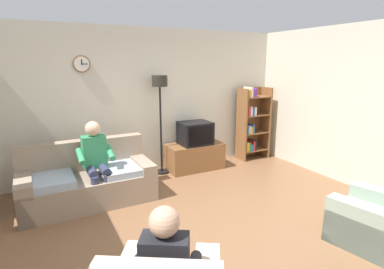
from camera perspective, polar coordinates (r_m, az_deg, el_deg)
The scene contains 11 objects.
ground_plane at distance 4.00m, azimuth 5.43°, elevation -17.95°, with size 12.00×12.00×0.00m, color brown.
back_wall_assembly at distance 5.87m, azimuth -8.43°, elevation 6.15°, with size 6.20×0.17×2.70m.
right_wall at distance 5.58m, azimuth 31.45°, elevation 3.94°, with size 0.12×5.80×2.70m, color beige.
couch at distance 4.91m, azimuth -18.95°, elevation -8.43°, with size 1.92×0.92×0.90m.
tv_stand at distance 6.05m, azimuth 0.48°, elevation -4.10°, with size 1.10×0.56×0.51m.
tv at distance 5.91m, azimuth 0.60°, elevation 0.25°, with size 0.60×0.49×0.44m.
bookshelf at distance 6.74m, azimuth 11.01°, elevation 2.22°, with size 0.68×0.36×1.58m.
floor_lamp at distance 5.62m, azimuth -6.01°, elevation 6.92°, with size 0.28×0.28×1.85m.
armchair_near_bookshelf at distance 4.22m, azimuth 31.79°, elevation -13.82°, with size 0.96×1.02×0.90m.
person_on_couch at distance 4.70m, azimuth -17.54°, elevation -4.32°, with size 0.52×0.54×1.24m.
person_in_left_armchair at distance 2.47m, azimuth -4.70°, elevation -23.23°, with size 0.61×0.63×1.12m.
Camera 1 is at (-1.87, -2.86, 2.08)m, focal length 28.44 mm.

